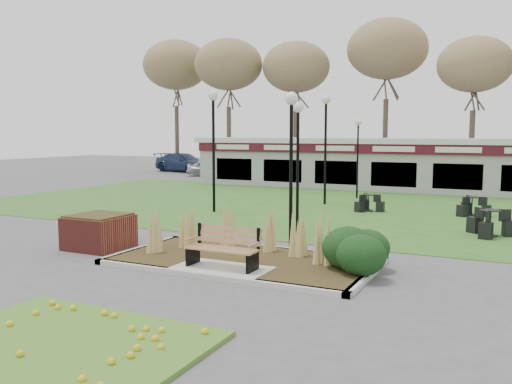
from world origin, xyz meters
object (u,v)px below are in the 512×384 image
at_px(lamp_post_mid_right, 358,141).
at_px(brick_planter, 99,231).
at_px(car_black, 287,169).
at_px(lamp_post_near_right, 298,138).
at_px(food_pavilion, 399,164).
at_px(lamp_post_mid_left, 326,125).
at_px(lamp_post_far_left, 213,124).
at_px(bistro_set_b, 472,209).
at_px(lamp_post_near_left, 291,135).
at_px(bistro_set_a, 368,205).
at_px(car_silver, 212,168).
at_px(bistro_set_d, 490,227).
at_px(park_bench, 224,247).
at_px(car_blue, 183,162).

bearing_deg(lamp_post_mid_right, brick_planter, -103.01).
height_order(lamp_post_mid_right, car_black, lamp_post_mid_right).
relative_size(lamp_post_near_right, car_black, 0.86).
xyz_separation_m(food_pavilion, lamp_post_mid_left, (-1.76, -7.44, 2.06)).
xyz_separation_m(lamp_post_far_left, bistro_set_b, (9.44, 3.50, -3.28)).
relative_size(brick_planter, lamp_post_far_left, 0.31).
bearing_deg(lamp_post_near_left, bistro_set_a, 89.39).
bearing_deg(bistro_set_a, lamp_post_near_right, -97.99).
bearing_deg(car_silver, lamp_post_mid_left, -153.95).
relative_size(lamp_post_near_right, bistro_set_d, 2.76).
distance_m(lamp_post_mid_left, bistro_set_a, 4.19).
relative_size(bistro_set_d, car_silver, 0.41).
bearing_deg(food_pavilion, lamp_post_near_right, -91.16).
bearing_deg(park_bench, brick_planter, 170.31).
relative_size(lamp_post_near_left, lamp_post_far_left, 0.88).
bearing_deg(lamp_post_mid_right, bistro_set_b, -32.61).
bearing_deg(brick_planter, food_pavilion, 76.94).
bearing_deg(lamp_post_mid_right, park_bench, -85.90).
height_order(lamp_post_near_left, bistro_set_a, lamp_post_near_left).
bearing_deg(lamp_post_mid_right, car_black, 132.23).
distance_m(bistro_set_b, car_blue, 27.83).
height_order(lamp_post_far_left, bistro_set_a, lamp_post_far_left).
xyz_separation_m(lamp_post_mid_left, car_silver, (-12.75, 11.70, -2.90)).
bearing_deg(brick_planter, park_bench, -9.69).
xyz_separation_m(bistro_set_a, car_black, (-8.52, 11.69, 0.56)).
bearing_deg(bistro_set_d, bistro_set_a, 142.47).
bearing_deg(food_pavilion, lamp_post_far_left, -113.34).
relative_size(lamp_post_mid_right, bistro_set_d, 2.55).
height_order(food_pavilion, lamp_post_mid_right, lamp_post_mid_right).
relative_size(bistro_set_b, car_black, 0.28).
distance_m(brick_planter, bistro_set_b, 13.97).
distance_m(park_bench, car_black, 24.09).
distance_m(lamp_post_near_left, car_black, 21.62).
bearing_deg(brick_planter, lamp_post_far_left, 94.83).
bearing_deg(lamp_post_far_left, lamp_post_near_right, -30.79).
relative_size(lamp_post_near_right, bistro_set_a, 3.27).
distance_m(park_bench, bistro_set_a, 11.06).
distance_m(bistro_set_a, bistro_set_d, 5.99).
bearing_deg(bistro_set_d, park_bench, -125.46).
xyz_separation_m(lamp_post_near_left, bistro_set_d, (4.83, 4.44, -2.83)).
xyz_separation_m(lamp_post_far_left, bistro_set_d, (10.28, -0.69, -3.25)).
xyz_separation_m(car_silver, car_black, (6.51, -1.25, 0.17)).
xyz_separation_m(park_bench, lamp_post_mid_left, (-1.76, 12.28, 2.95)).
bearing_deg(brick_planter, lamp_post_mid_right, 76.99).
height_order(food_pavilion, bistro_set_b, food_pavilion).
bearing_deg(brick_planter, car_silver, 113.53).
bearing_deg(car_silver, bistro_set_b, -144.62).
distance_m(lamp_post_near_left, car_silver, 25.91).
distance_m(park_bench, bistro_set_b, 12.40).
bearing_deg(bistro_set_b, bistro_set_d, -78.57).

